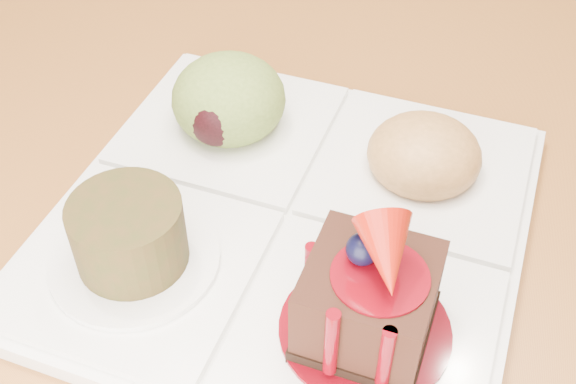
% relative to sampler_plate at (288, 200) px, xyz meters
% --- Properties ---
extents(ground, '(6.00, 6.00, 0.00)m').
position_rel_sampler_plate_xyz_m(ground, '(-0.13, 0.63, -0.77)').
color(ground, brown).
extents(sampler_plate, '(0.31, 0.31, 0.11)m').
position_rel_sampler_plate_xyz_m(sampler_plate, '(0.00, 0.00, 0.00)').
color(sampler_plate, white).
rests_on(sampler_plate, dining_table).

